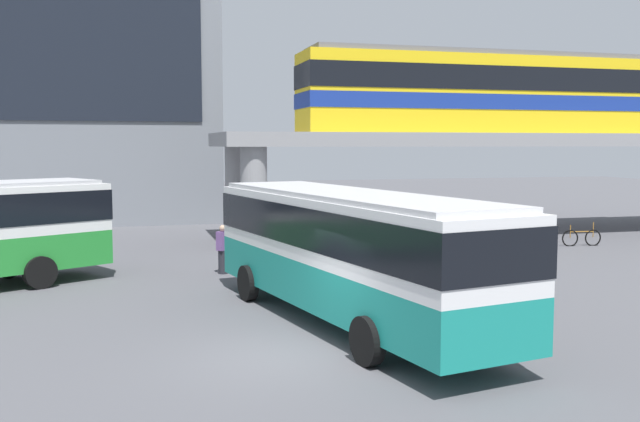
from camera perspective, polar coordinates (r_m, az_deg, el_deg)
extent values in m
plane|color=#515156|center=(24.60, -7.96, -4.93)|extent=(120.00, 120.00, 0.00)
cube|color=slate|center=(46.45, -23.34, 12.28)|extent=(22.78, 13.01, 20.65)
cube|color=gray|center=(35.72, 14.22, 5.50)|extent=(27.38, 6.15, 0.60)
cylinder|color=gray|center=(29.35, -5.29, 0.96)|extent=(1.10, 1.10, 4.27)
cylinder|color=gray|center=(33.82, -6.65, 1.52)|extent=(1.10, 1.10, 4.27)
cube|color=yellow|center=(35.90, 14.58, 8.85)|extent=(20.17, 2.90, 3.60)
cube|color=navy|center=(35.88, 14.57, 8.27)|extent=(20.23, 2.96, 0.70)
cube|color=black|center=(35.95, 14.61, 9.99)|extent=(20.23, 2.96, 1.10)
cube|color=slate|center=(36.07, 14.66, 11.89)|extent=(19.36, 2.61, 0.24)
cube|color=teal|center=(17.42, 2.23, -5.62)|extent=(4.57, 11.28, 1.10)
cube|color=white|center=(17.22, 2.24, -1.37)|extent=(4.57, 11.28, 1.50)
cube|color=black|center=(17.22, 2.24, -1.12)|extent=(4.62, 11.32, 0.96)
cube|color=silver|center=(17.15, 2.25, 1.32)|extent=(4.34, 10.71, 0.12)
cylinder|color=black|center=(20.16, -5.76, -5.73)|extent=(0.47, 1.04, 1.00)
cylinder|color=black|center=(21.16, 0.61, -5.18)|extent=(0.47, 1.04, 1.00)
cylinder|color=black|center=(14.34, 3.77, -10.29)|extent=(0.47, 1.04, 1.00)
cylinder|color=black|center=(15.71, 11.78, -9.00)|extent=(0.47, 1.04, 1.00)
cylinder|color=black|center=(23.29, -21.41, -4.58)|extent=(1.01, 0.73, 1.00)
cylinder|color=black|center=(25.58, -23.64, -3.80)|extent=(1.01, 0.73, 1.00)
torus|color=black|center=(27.84, 8.72, -3.03)|extent=(0.73, 0.24, 0.74)
torus|color=black|center=(27.69, 6.57, -3.05)|extent=(0.73, 0.24, 0.74)
cylinder|color=silver|center=(27.72, 7.65, -2.47)|extent=(1.03, 0.31, 0.05)
cylinder|color=silver|center=(27.64, 6.58, -2.43)|extent=(0.04, 0.04, 0.55)
cylinder|color=silver|center=(27.79, 8.73, -2.32)|extent=(0.04, 0.04, 0.65)
torus|color=black|center=(33.02, 20.92, -2.01)|extent=(0.74, 0.15, 0.74)
torus|color=black|center=(32.53, 19.31, -2.07)|extent=(0.74, 0.15, 0.74)
cylinder|color=#996626|center=(32.74, 20.14, -1.55)|extent=(1.05, 0.18, 0.05)
cylinder|color=#996626|center=(32.49, 19.32, -1.54)|extent=(0.04, 0.04, 0.55)
cylinder|color=#996626|center=(32.98, 20.94, -1.41)|extent=(0.04, 0.04, 0.65)
torus|color=black|center=(30.18, 9.53, -2.39)|extent=(0.74, 0.10, 0.74)
torus|color=black|center=(29.70, 7.74, -2.49)|extent=(0.74, 0.10, 0.74)
cylinder|color=#B21E1E|center=(29.90, 8.65, -1.91)|extent=(1.05, 0.11, 0.05)
cylinder|color=#B21E1E|center=(29.66, 7.75, -1.92)|extent=(0.04, 0.04, 0.55)
cylinder|color=#B21E1E|center=(30.13, 9.54, -1.74)|extent=(0.04, 0.04, 0.65)
torus|color=black|center=(30.96, 15.37, -2.32)|extent=(0.70, 0.35, 0.74)
torus|color=black|center=(30.84, 13.44, -2.30)|extent=(0.70, 0.35, 0.74)
cylinder|color=orange|center=(30.86, 14.42, -1.80)|extent=(0.98, 0.47, 0.05)
cylinder|color=orange|center=(30.81, 13.45, -1.75)|extent=(0.04, 0.04, 0.55)
cylinder|color=orange|center=(30.91, 15.39, -1.68)|extent=(0.04, 0.04, 0.65)
torus|color=black|center=(28.69, 3.03, -2.73)|extent=(0.70, 0.35, 0.74)
torus|color=black|center=(28.80, 0.95, -2.69)|extent=(0.70, 0.35, 0.74)
cylinder|color=#1E7F33|center=(28.71, 1.99, -2.16)|extent=(0.98, 0.46, 0.05)
cylinder|color=#1E7F33|center=(28.76, 0.95, -2.10)|extent=(0.04, 0.04, 0.55)
cylinder|color=#1E7F33|center=(28.65, 3.03, -2.03)|extent=(0.04, 0.04, 0.65)
cylinder|color=#26262D|center=(24.43, -7.73, -4.04)|extent=(0.32, 0.32, 0.80)
cube|color=#724C8C|center=(24.32, -7.76, -2.37)|extent=(0.47, 0.46, 0.64)
sphere|color=tan|center=(24.27, -7.77, -1.37)|extent=(0.22, 0.22, 0.22)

